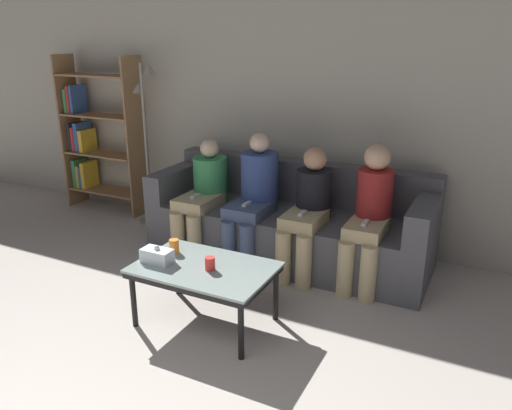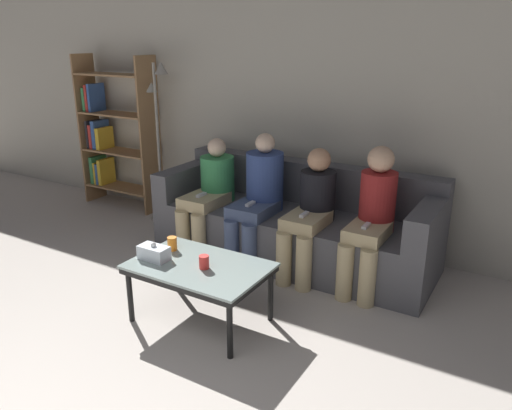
{
  "view_description": "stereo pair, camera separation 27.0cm",
  "coord_description": "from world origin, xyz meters",
  "px_view_note": "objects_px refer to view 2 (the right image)",
  "views": [
    {
      "loc": [
        1.64,
        -0.54,
        1.95
      ],
      "look_at": [
        0.0,
        2.73,
        0.71
      ],
      "focal_mm": 35.0,
      "sensor_mm": 36.0,
      "label": 1
    },
    {
      "loc": [
        1.87,
        -0.41,
        1.95
      ],
      "look_at": [
        0.0,
        2.73,
        0.71
      ],
      "focal_mm": 35.0,
      "sensor_mm": 36.0,
      "label": 2
    }
  ],
  "objects_px": {
    "cup_near_left": "(204,262)",
    "seated_person_mid_left": "(259,194)",
    "cup_near_right": "(172,244)",
    "coffee_table": "(199,270)",
    "seated_person_right_end": "(372,216)",
    "seated_person_mid_right": "(311,209)",
    "standing_lamp": "(159,126)",
    "seated_person_left_end": "(210,191)",
    "couch": "(295,225)",
    "tissue_box": "(154,253)",
    "bookshelf": "(111,136)"
  },
  "relations": [
    {
      "from": "cup_near_left",
      "to": "seated_person_mid_left",
      "type": "relative_size",
      "value": 0.08
    },
    {
      "from": "cup_near_left",
      "to": "cup_near_right",
      "type": "xyz_separation_m",
      "value": [
        -0.38,
        0.13,
        0.0
      ]
    },
    {
      "from": "coffee_table",
      "to": "cup_near_right",
      "type": "xyz_separation_m",
      "value": [
        -0.32,
        0.1,
        0.1
      ]
    },
    {
      "from": "cup_near_right",
      "to": "seated_person_right_end",
      "type": "bearing_deg",
      "value": 40.79
    },
    {
      "from": "cup_near_left",
      "to": "seated_person_mid_left",
      "type": "distance_m",
      "value": 1.19
    },
    {
      "from": "seated_person_mid_right",
      "to": "coffee_table",
      "type": "bearing_deg",
      "value": -107.15
    },
    {
      "from": "standing_lamp",
      "to": "seated_person_left_end",
      "type": "distance_m",
      "value": 1.1
    },
    {
      "from": "couch",
      "to": "seated_person_right_end",
      "type": "height_order",
      "value": "seated_person_right_end"
    },
    {
      "from": "couch",
      "to": "coffee_table",
      "type": "distance_m",
      "value": 1.33
    },
    {
      "from": "tissue_box",
      "to": "coffee_table",
      "type": "bearing_deg",
      "value": 16.28
    },
    {
      "from": "cup_near_left",
      "to": "seated_person_mid_left",
      "type": "xyz_separation_m",
      "value": [
        -0.24,
        1.15,
        0.13
      ]
    },
    {
      "from": "cup_near_right",
      "to": "tissue_box",
      "type": "distance_m",
      "value": 0.19
    },
    {
      "from": "couch",
      "to": "tissue_box",
      "type": "distance_m",
      "value": 1.49
    },
    {
      "from": "cup_near_right",
      "to": "bookshelf",
      "type": "bearing_deg",
      "value": 145.1
    },
    {
      "from": "cup_near_left",
      "to": "cup_near_right",
      "type": "relative_size",
      "value": 0.91
    },
    {
      "from": "coffee_table",
      "to": "seated_person_mid_left",
      "type": "xyz_separation_m",
      "value": [
        -0.18,
        1.12,
        0.22
      ]
    },
    {
      "from": "bookshelf",
      "to": "standing_lamp",
      "type": "relative_size",
      "value": 1.03
    },
    {
      "from": "cup_near_left",
      "to": "standing_lamp",
      "type": "xyz_separation_m",
      "value": [
        -1.68,
        1.51,
        0.55
      ]
    },
    {
      "from": "cup_near_right",
      "to": "standing_lamp",
      "type": "relative_size",
      "value": 0.06
    },
    {
      "from": "couch",
      "to": "seated_person_mid_left",
      "type": "relative_size",
      "value": 2.2
    },
    {
      "from": "cup_near_right",
      "to": "bookshelf",
      "type": "height_order",
      "value": "bookshelf"
    },
    {
      "from": "standing_lamp",
      "to": "seated_person_right_end",
      "type": "xyz_separation_m",
      "value": [
        2.47,
        -0.36,
        -0.43
      ]
    },
    {
      "from": "cup_near_right",
      "to": "standing_lamp",
      "type": "height_order",
      "value": "standing_lamp"
    },
    {
      "from": "couch",
      "to": "cup_near_right",
      "type": "xyz_separation_m",
      "value": [
        -0.4,
        -1.23,
        0.18
      ]
    },
    {
      "from": "cup_near_right",
      "to": "coffee_table",
      "type": "bearing_deg",
      "value": -16.88
    },
    {
      "from": "seated_person_mid_right",
      "to": "seated_person_right_end",
      "type": "height_order",
      "value": "seated_person_right_end"
    },
    {
      "from": "cup_near_left",
      "to": "cup_near_right",
      "type": "distance_m",
      "value": 0.41
    },
    {
      "from": "coffee_table",
      "to": "tissue_box",
      "type": "bearing_deg",
      "value": -163.72
    },
    {
      "from": "seated_person_right_end",
      "to": "coffee_table",
      "type": "bearing_deg",
      "value": -127.62
    },
    {
      "from": "coffee_table",
      "to": "seated_person_mid_right",
      "type": "xyz_separation_m",
      "value": [
        0.34,
        1.1,
        0.18
      ]
    },
    {
      "from": "tissue_box",
      "to": "seated_person_mid_left",
      "type": "relative_size",
      "value": 0.19
    },
    {
      "from": "tissue_box",
      "to": "seated_person_mid_left",
      "type": "bearing_deg",
      "value": 83.13
    },
    {
      "from": "seated_person_right_end",
      "to": "cup_near_left",
      "type": "bearing_deg",
      "value": -124.72
    },
    {
      "from": "coffee_table",
      "to": "cup_near_right",
      "type": "relative_size",
      "value": 9.32
    },
    {
      "from": "bookshelf",
      "to": "standing_lamp",
      "type": "xyz_separation_m",
      "value": [
        0.89,
        -0.14,
        0.21
      ]
    },
    {
      "from": "seated_person_right_end",
      "to": "couch",
      "type": "bearing_deg",
      "value": 164.45
    },
    {
      "from": "tissue_box",
      "to": "bookshelf",
      "type": "distance_m",
      "value": 2.79
    },
    {
      "from": "cup_near_right",
      "to": "seated_person_mid_left",
      "type": "xyz_separation_m",
      "value": [
        0.14,
        1.03,
        0.13
      ]
    },
    {
      "from": "cup_near_left",
      "to": "seated_person_left_end",
      "type": "height_order",
      "value": "seated_person_left_end"
    },
    {
      "from": "tissue_box",
      "to": "seated_person_right_end",
      "type": "relative_size",
      "value": 0.19
    },
    {
      "from": "cup_near_right",
      "to": "seated_person_left_end",
      "type": "height_order",
      "value": "seated_person_left_end"
    },
    {
      "from": "seated_person_left_end",
      "to": "bookshelf",
      "type": "bearing_deg",
      "value": 163.92
    },
    {
      "from": "standing_lamp",
      "to": "seated_person_mid_right",
      "type": "distance_m",
      "value": 2.04
    },
    {
      "from": "seated_person_left_end",
      "to": "seated_person_mid_left",
      "type": "height_order",
      "value": "seated_person_mid_left"
    },
    {
      "from": "couch",
      "to": "cup_near_left",
      "type": "distance_m",
      "value": 1.37
    },
    {
      "from": "seated_person_right_end",
      "to": "seated_person_mid_left",
      "type": "bearing_deg",
      "value": 179.29
    },
    {
      "from": "couch",
      "to": "cup_near_right",
      "type": "relative_size",
      "value": 24.78
    },
    {
      "from": "cup_near_right",
      "to": "seated_person_left_end",
      "type": "bearing_deg",
      "value": 110.65
    },
    {
      "from": "coffee_table",
      "to": "seated_person_right_end",
      "type": "bearing_deg",
      "value": 52.38
    },
    {
      "from": "coffee_table",
      "to": "tissue_box",
      "type": "height_order",
      "value": "tissue_box"
    }
  ]
}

